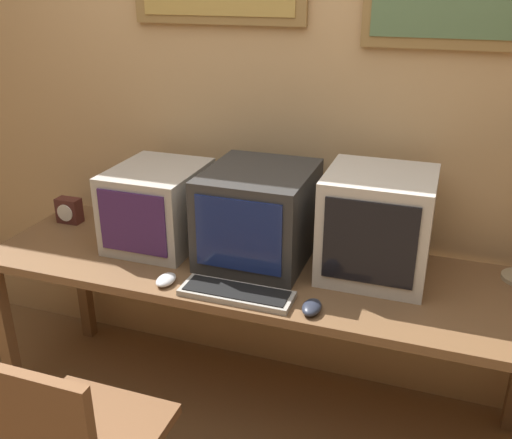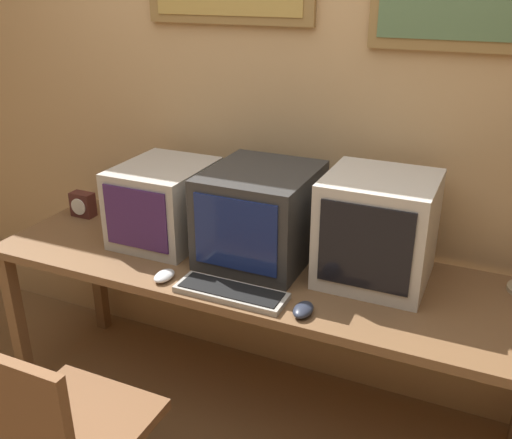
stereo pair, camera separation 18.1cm
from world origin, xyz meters
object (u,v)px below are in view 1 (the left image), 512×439
mouse_near_keyboard (312,307)px  desk_clock (69,210)px  keyboard_main (237,293)px  mouse_far_corner (166,280)px  monitor_right (377,225)px  monitor_center (259,214)px  monitor_left (158,206)px

mouse_near_keyboard → desk_clock: bearing=163.1°
keyboard_main → mouse_far_corner: size_ratio=3.95×
monitor_right → desk_clock: bearing=178.9°
mouse_far_corner → monitor_center: bearing=52.7°
monitor_right → mouse_near_keyboard: 0.44m
keyboard_main → mouse_near_keyboard: mouse_near_keyboard is taller
mouse_near_keyboard → mouse_far_corner: (-0.57, 0.01, -0.00)m
monitor_left → monitor_right: bearing=1.5°
monitor_right → keyboard_main: bearing=-141.7°
monitor_right → mouse_far_corner: monitor_right is taller
mouse_far_corner → mouse_near_keyboard: bearing=-1.1°
mouse_near_keyboard → desk_clock: 1.34m
monitor_center → monitor_right: bearing=1.6°
mouse_far_corner → desk_clock: (-0.70, 0.38, 0.04)m
keyboard_main → monitor_right: bearing=38.3°
monitor_center → desk_clock: size_ratio=4.00×
monitor_left → monitor_center: 0.45m
mouse_near_keyboard → monitor_right: bearing=66.4°
monitor_right → mouse_far_corner: (-0.73, -0.35, -0.19)m
keyboard_main → mouse_far_corner: (-0.29, -0.00, 0.00)m
monitor_center → mouse_far_corner: (-0.26, -0.34, -0.17)m
keyboard_main → mouse_far_corner: 0.29m
monitor_left → monitor_center: size_ratio=0.91×
monitor_right → desk_clock: monitor_right is taller
monitor_left → monitor_right: (0.93, 0.02, 0.04)m
monitor_center → monitor_right: size_ratio=1.16×
mouse_far_corner → desk_clock: desk_clock is taller
monitor_center → mouse_near_keyboard: size_ratio=4.40×
monitor_center → mouse_far_corner: 0.46m
monitor_left → keyboard_main: bearing=-34.0°
mouse_near_keyboard → desk_clock: size_ratio=0.91×
monitor_left → mouse_far_corner: 0.41m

